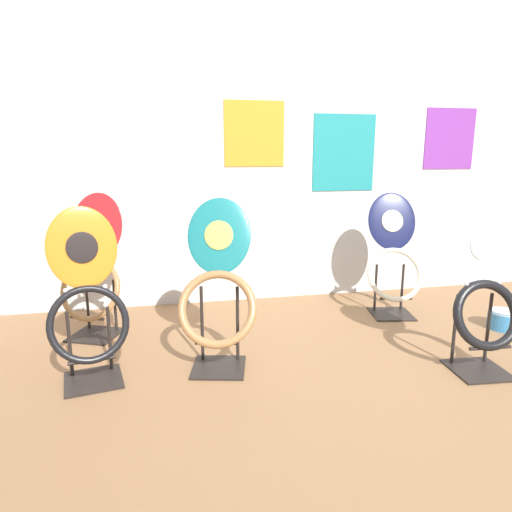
{
  "coord_description": "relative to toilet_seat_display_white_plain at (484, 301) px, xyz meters",
  "views": [
    {
      "loc": [
        -1.22,
        -1.47,
        1.13
      ],
      "look_at": [
        -0.68,
        1.07,
        0.55
      ],
      "focal_mm": 32.0,
      "sensor_mm": 36.0,
      "label": 1
    }
  ],
  "objects": [
    {
      "name": "toilet_seat_display_navy_moon",
      "position": [
        -0.02,
        0.92,
        0.02
      ],
      "size": [
        0.42,
        0.39,
        0.86
      ],
      "color": "black",
      "rests_on": "ground_plane"
    },
    {
      "name": "toilet_seat_display_teal_sax",
      "position": [
        -1.34,
        0.34,
        0.03
      ],
      "size": [
        0.46,
        0.44,
        0.9
      ],
      "color": "black",
      "rests_on": "ground_plane"
    },
    {
      "name": "toilet_seat_display_orange_sun",
      "position": [
        -2.0,
        0.32,
        0.03
      ],
      "size": [
        0.41,
        0.32,
        0.88
      ],
      "color": "black",
      "rests_on": "ground_plane"
    },
    {
      "name": "paint_can",
      "position": [
        0.57,
        0.5,
        -0.32
      ],
      "size": [
        0.19,
        0.19,
        0.12
      ],
      "color": "teal",
      "rests_on": "ground_plane"
    },
    {
      "name": "toilet_seat_display_crimson_swirl",
      "position": [
        -2.05,
        0.95,
        0.02
      ],
      "size": [
        0.46,
        0.41,
        0.9
      ],
      "color": "black",
      "rests_on": "ground_plane"
    },
    {
      "name": "toilet_seat_display_white_plain",
      "position": [
        0.0,
        0.0,
        0.0
      ],
      "size": [
        0.38,
        0.3,
        0.87
      ],
      "color": "black",
      "rests_on": "ground_plane"
    },
    {
      "name": "wall_back",
      "position": [
        -0.4,
        1.49,
        0.91
      ],
      "size": [
        8.0,
        0.07,
        2.6
      ],
      "color": "silver",
      "rests_on": "ground_plane"
    },
    {
      "name": "ground_plane",
      "position": [
        -0.4,
        -0.48,
        -0.39
      ],
      "size": [
        14.0,
        14.0,
        0.0
      ],
      "primitive_type": "plane",
      "color": "#8E6642"
    }
  ]
}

